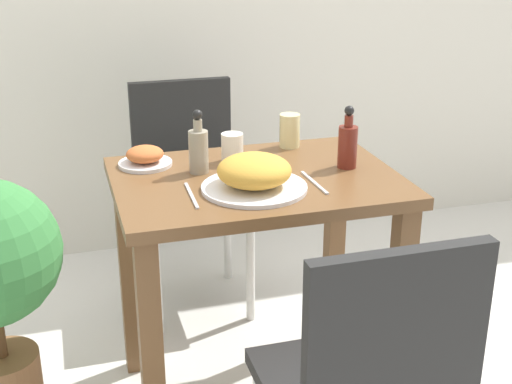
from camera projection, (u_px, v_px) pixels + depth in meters
dining_table at (256, 225)px, 2.15m from camera, size 0.83×0.60×0.77m
chair_near at (368, 384)px, 1.61m from camera, size 0.42×0.42×0.88m
chair_far at (188, 183)px, 2.81m from camera, size 0.42×0.42×0.88m
food_plate at (254, 174)px, 1.98m from camera, size 0.30×0.30×0.10m
side_plate at (145, 157)px, 2.17m from camera, size 0.16×0.16×0.06m
drink_cup at (232, 148)px, 2.20m from camera, size 0.07×0.07×0.09m
juice_glass at (290, 131)px, 2.34m from camera, size 0.07×0.07×0.11m
sauce_bottle at (348, 144)px, 2.14m from camera, size 0.06×0.06×0.19m
condiment_bottle at (198, 149)px, 2.10m from camera, size 0.06×0.06×0.19m
fork_utensil at (191, 195)px, 1.94m from camera, size 0.01×0.19×0.00m
spoon_utensil at (314, 182)px, 2.04m from camera, size 0.02×0.19×0.00m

